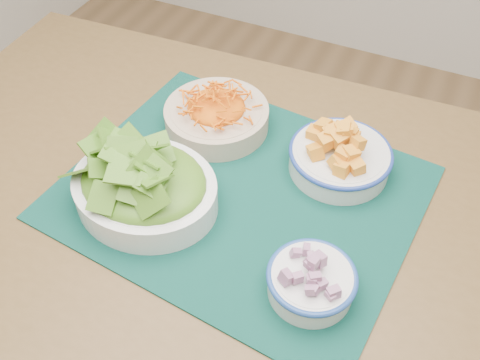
# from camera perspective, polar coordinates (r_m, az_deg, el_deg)

# --- Properties ---
(table) EXTENTS (1.35, 0.93, 0.75)m
(table) POSITION_cam_1_polar(r_m,az_deg,el_deg) (1.01, -2.74, -5.74)
(table) COLOR brown
(table) RESTS_ON ground
(placemat) EXTENTS (0.64, 0.55, 0.00)m
(placemat) POSITION_cam_1_polar(r_m,az_deg,el_deg) (0.95, 0.00, -1.31)
(placemat) COLOR black
(placemat) RESTS_ON table
(carrot_bowl) EXTENTS (0.26, 0.26, 0.08)m
(carrot_bowl) POSITION_cam_1_polar(r_m,az_deg,el_deg) (1.05, -2.53, 7.29)
(carrot_bowl) COLOR #C9B295
(carrot_bowl) RESTS_ON placemat
(squash_bowl) EXTENTS (0.24, 0.24, 0.09)m
(squash_bowl) POSITION_cam_1_polar(r_m,az_deg,el_deg) (0.98, 10.73, 2.98)
(squash_bowl) COLOR silver
(squash_bowl) RESTS_ON placemat
(lettuce_bowl) EXTENTS (0.26, 0.22, 0.12)m
(lettuce_bowl) POSITION_cam_1_polar(r_m,az_deg,el_deg) (0.91, -10.24, -0.15)
(lettuce_bowl) COLOR white
(lettuce_bowl) RESTS_ON placemat
(onion_bowl) EXTENTS (0.15, 0.15, 0.07)m
(onion_bowl) POSITION_cam_1_polar(r_m,az_deg,el_deg) (0.81, 7.65, -10.39)
(onion_bowl) COLOR silver
(onion_bowl) RESTS_ON placemat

